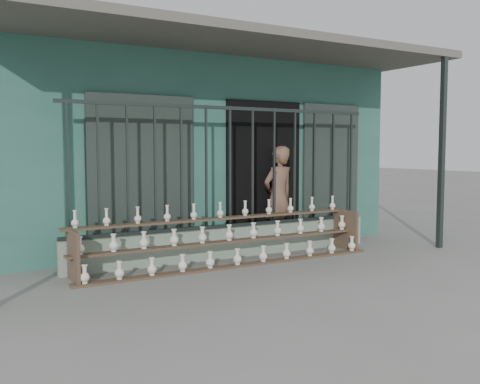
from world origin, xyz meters
TOP-DOWN VIEW (x-y plane):
  - ground at (0.00, 0.00)m, footprint 60.00×60.00m
  - workshop_building at (0.00, 4.23)m, footprint 7.40×6.60m
  - parapet_wall at (0.00, 1.30)m, footprint 5.00×0.20m
  - security_fence at (-0.00, 1.30)m, footprint 5.00×0.04m
  - shelf_rack at (-0.24, 0.89)m, footprint 4.50×0.68m
  - elderly_woman at (1.04, 1.55)m, footprint 0.68×0.52m

SIDE VIEW (x-z plane):
  - ground at x=0.00m, z-range 0.00..0.00m
  - parapet_wall at x=0.00m, z-range 0.00..0.45m
  - shelf_rack at x=-0.24m, z-range -0.07..0.79m
  - elderly_woman at x=1.04m, z-range 0.00..1.67m
  - security_fence at x=0.00m, z-range 0.45..2.25m
  - workshop_building at x=0.00m, z-range 0.02..3.23m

